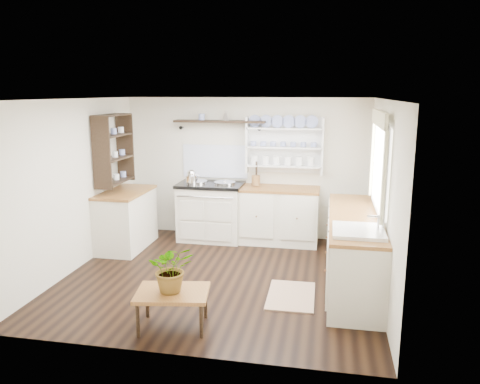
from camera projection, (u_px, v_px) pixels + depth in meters
The scene contains 19 objects.
floor at pixel (220, 277), 6.17m from camera, with size 4.00×3.80×0.01m, color black.
wall_back at pixel (245, 168), 7.75m from camera, with size 4.00×0.02×2.30m, color beige.
wall_right at pixel (382, 198), 5.56m from camera, with size 0.02×3.80×2.30m, color beige.
wall_left at pixel (74, 186), 6.29m from camera, with size 0.02×3.80×2.30m, color beige.
ceiling at pixel (218, 99), 5.68m from camera, with size 4.00×3.80×0.01m, color white.
window at pixel (379, 162), 5.62m from camera, with size 0.08×1.55×1.22m.
aga_cooker at pixel (211, 211), 7.67m from camera, with size 1.05×0.73×0.97m.
back_cabinets at pixel (279, 215), 7.49m from camera, with size 1.27×0.63×0.90m.
right_cabinets at pixel (353, 249), 5.85m from camera, with size 0.62×2.43×0.90m.
belfast_sink at pixel (358, 242), 5.06m from camera, with size 0.55×0.60×0.45m.
left_cabinets at pixel (126, 219), 7.25m from camera, with size 0.62×1.13×0.90m.
plate_rack at pixel (285, 145), 7.51m from camera, with size 1.20×0.22×0.90m.
high_shelf at pixel (220, 122), 7.54m from camera, with size 1.50×0.29×0.16m.
left_shelving at pixel (114, 149), 7.04m from camera, with size 0.28×0.80×1.05m, color black.
kettle at pixel (192, 177), 7.48m from camera, with size 0.19×0.19×0.23m, color silver, non-canonical shape.
utensil_crock at pixel (256, 180), 7.53m from camera, with size 0.14×0.14×0.16m, color brown.
center_table at pixel (173, 295), 4.78m from camera, with size 0.81×0.63×0.40m.
potted_plant at pixel (172, 268), 4.72m from camera, with size 0.45×0.39×0.50m, color #3F7233.
floor_rug at pixel (291, 296), 5.57m from camera, with size 0.55×0.85×0.02m, color #8B6651.
Camera 1 is at (1.36, -5.64, 2.39)m, focal length 35.00 mm.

